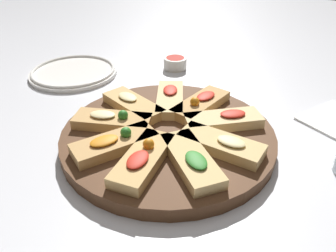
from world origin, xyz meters
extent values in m
plane|color=silver|center=(0.00, 0.00, 0.00)|extent=(3.00, 3.00, 0.00)
cylinder|color=#51331E|center=(0.00, 0.00, 0.01)|extent=(0.39, 0.39, 0.02)
cube|color=tan|center=(-0.09, 0.04, 0.03)|extent=(0.15, 0.11, 0.02)
ellipsoid|color=orange|center=(-0.11, 0.05, 0.05)|extent=(0.06, 0.05, 0.01)
sphere|color=#2D7A28|center=(-0.08, 0.04, 0.05)|extent=(0.02, 0.02, 0.02)
cube|color=tan|center=(-0.10, -0.02, 0.03)|extent=(0.15, 0.08, 0.02)
ellipsoid|color=red|center=(-0.12, -0.02, 0.05)|extent=(0.05, 0.04, 0.01)
sphere|color=orange|center=(-0.08, -0.02, 0.05)|extent=(0.02, 0.02, 0.02)
cube|color=#DBB775|center=(-0.06, -0.08, 0.03)|extent=(0.13, 0.15, 0.02)
ellipsoid|color=#2D7A28|center=(-0.07, -0.10, 0.05)|extent=(0.05, 0.06, 0.01)
cube|color=#DBB775|center=(0.00, -0.10, 0.03)|extent=(0.05, 0.14, 0.02)
ellipsoid|color=beige|center=(0.00, -0.12, 0.05)|extent=(0.03, 0.05, 0.01)
cube|color=#E5C689|center=(0.07, -0.08, 0.03)|extent=(0.14, 0.14, 0.02)
ellipsoid|color=red|center=(0.08, -0.09, 0.05)|extent=(0.05, 0.05, 0.01)
cube|color=tan|center=(0.10, -0.01, 0.03)|extent=(0.15, 0.07, 0.02)
ellipsoid|color=red|center=(0.12, -0.01, 0.05)|extent=(0.05, 0.03, 0.01)
sphere|color=orange|center=(0.08, -0.01, 0.05)|extent=(0.02, 0.02, 0.02)
cube|color=#E5C689|center=(0.09, 0.05, 0.03)|extent=(0.15, 0.12, 0.02)
ellipsoid|color=red|center=(0.10, 0.06, 0.05)|extent=(0.06, 0.05, 0.01)
cube|color=tan|center=(0.03, 0.10, 0.03)|extent=(0.09, 0.15, 0.02)
ellipsoid|color=beige|center=(0.03, 0.12, 0.05)|extent=(0.04, 0.05, 0.01)
cube|color=tan|center=(-0.04, 0.10, 0.03)|extent=(0.11, 0.15, 0.02)
ellipsoid|color=beige|center=(-0.05, 0.11, 0.05)|extent=(0.05, 0.06, 0.01)
sphere|color=#2D7A28|center=(-0.03, 0.08, 0.05)|extent=(0.02, 0.02, 0.02)
cylinder|color=white|center=(0.12, 0.38, 0.01)|extent=(0.23, 0.23, 0.01)
torus|color=white|center=(0.12, 0.38, 0.01)|extent=(0.22, 0.22, 0.01)
cylinder|color=silver|center=(0.31, 0.18, 0.02)|extent=(0.06, 0.06, 0.03)
cylinder|color=#B22319|center=(0.31, 0.18, 0.03)|extent=(0.05, 0.05, 0.01)
camera|label=1|loc=(-0.42, -0.27, 0.35)|focal=35.00mm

